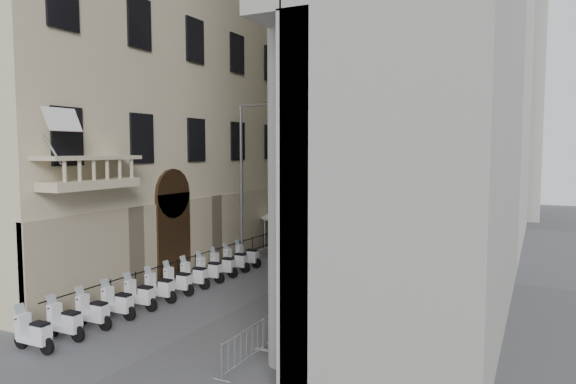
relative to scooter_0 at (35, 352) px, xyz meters
The scene contains 31 objects.
far_building 47.39m from the scooter_0, 85.55° to the left, with size 22.00×10.00×30.00m, color beige.
iron_fence 14.84m from the scooter_0, 93.13° to the left, with size 0.30×28.00×1.40m, color black, non-canonical shape.
blue_awning 24.06m from the scooter_0, 71.49° to the left, with size 1.60×3.00×3.00m, color navy, non-canonical shape.
flag 1.89m from the scooter_0, 105.71° to the left, with size 1.00×1.40×8.20m, color #9E0C11, non-canonical shape.
scooter_0 is the anchor object (origin of this frame).
scooter_1 1.22m from the scooter_0, 90.00° to the left, with size 0.56×1.40×1.50m, color white, non-canonical shape.
scooter_2 2.43m from the scooter_0, 90.00° to the left, with size 0.56×1.40×1.50m, color white, non-canonical shape.
scooter_3 3.65m from the scooter_0, 90.00° to the left, with size 0.56×1.40×1.50m, color white, non-canonical shape.
scooter_4 4.86m from the scooter_0, 90.00° to the left, with size 0.56×1.40×1.50m, color white, non-canonical shape.
scooter_5 6.08m from the scooter_0, 90.00° to the left, with size 0.56×1.40×1.50m, color white, non-canonical shape.
scooter_6 7.29m from the scooter_0, 90.00° to the left, with size 0.56×1.40×1.50m, color white, non-canonical shape.
scooter_7 8.51m from the scooter_0, 90.00° to the left, with size 0.56×1.40×1.50m, color white, non-canonical shape.
scooter_8 9.73m from the scooter_0, 90.00° to the left, with size 0.56×1.40×1.50m, color white, non-canonical shape.
scooter_9 10.94m from the scooter_0, 90.00° to the left, with size 0.56×1.40×1.50m, color white, non-canonical shape.
scooter_10 12.16m from the scooter_0, 90.00° to the left, with size 0.56×1.40×1.50m, color white, non-canonical shape.
scooter_11 13.37m from the scooter_0, 90.00° to the left, with size 0.56×1.40×1.50m, color white, non-canonical shape.
barrier_0 6.94m from the scooter_0, 17.58° to the left, with size 0.60×2.40×1.10m, color #B3B5BB, non-canonical shape.
barrier_1 8.05m from the scooter_0, 34.80° to the left, with size 0.60×2.40×1.10m, color #B3B5BB, non-canonical shape.
barrier_2 9.70m from the scooter_0, 47.02° to the left, with size 0.60×2.40×1.10m, color #B3B5BB, non-canonical shape.
barrier_3 11.65m from the scooter_0, 55.43° to the left, with size 0.60×2.40×1.10m, color #B3B5BB, non-canonical shape.
barrier_4 13.78m from the scooter_0, 61.34° to the left, with size 0.60×2.40×1.10m, color #B3B5BB, non-canonical shape.
barrier_5 16.02m from the scooter_0, 65.63° to the left, with size 0.60×2.40×1.10m, color #B3B5BB, non-canonical shape.
barrier_6 18.33m from the scooter_0, 68.85° to the left, with size 0.60×2.40×1.10m, color #B3B5BB, non-canonical shape.
barrier_7 20.68m from the scooter_0, 71.35° to the left, with size 0.60×2.40×1.10m, color #B3B5BB, non-canonical shape.
barrier_8 23.06m from the scooter_0, 73.34° to the left, with size 0.60×2.40×1.10m, color #B3B5BB, non-canonical shape.
security_tent 18.56m from the scooter_0, 88.64° to the left, with size 3.84×3.84×3.12m.
street_lamp 14.91m from the scooter_0, 91.38° to the left, with size 2.91×0.69×8.99m.
info_kiosk 18.79m from the scooter_0, 87.27° to the left, with size 0.56×0.93×1.89m.
pedestrian_a 17.16m from the scooter_0, 80.70° to the left, with size 0.68×0.45×1.87m, color black.
pedestrian_b 23.77m from the scooter_0, 78.22° to the left, with size 0.80×0.62×1.65m, color black.
pedestrian_c 32.89m from the scooter_0, 86.61° to the left, with size 0.87×0.57×1.79m, color black.
Camera 1 is at (10.97, -7.58, 6.51)m, focal length 32.00 mm.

